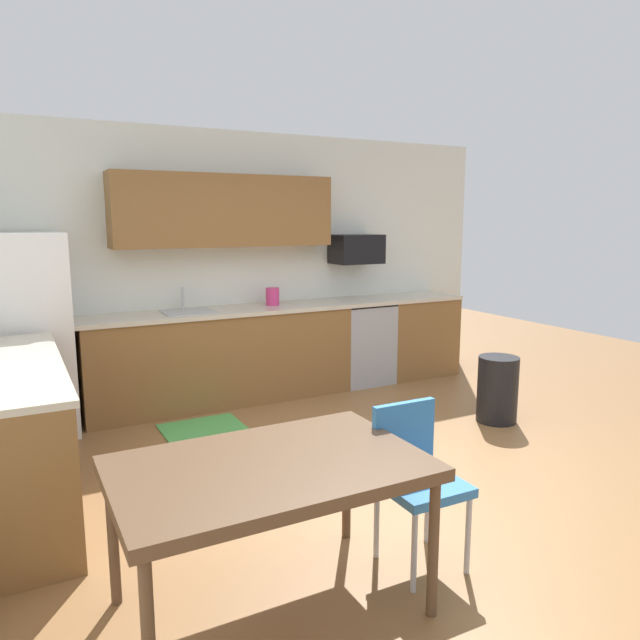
{
  "coord_description": "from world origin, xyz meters",
  "views": [
    {
      "loc": [
        -2.25,
        -3.23,
        1.82
      ],
      "look_at": [
        0.0,
        1.0,
        1.0
      ],
      "focal_mm": 33.14,
      "sensor_mm": 36.0,
      "label": 1
    }
  ],
  "objects_px": {
    "refrigerator": "(22,336)",
    "kettle": "(273,297)",
    "trash_bin": "(498,389)",
    "microwave": "(356,249)",
    "chair_near_table": "(415,471)",
    "oven_range": "(360,342)",
    "dining_table": "(269,475)"
  },
  "relations": [
    {
      "from": "chair_near_table",
      "to": "dining_table",
      "type": "bearing_deg",
      "value": -178.09
    },
    {
      "from": "microwave",
      "to": "kettle",
      "type": "bearing_deg",
      "value": -177.25
    },
    {
      "from": "trash_bin",
      "to": "kettle",
      "type": "xyz_separation_m",
      "value": [
        -1.43,
        1.78,
        0.72
      ]
    },
    {
      "from": "chair_near_table",
      "to": "trash_bin",
      "type": "height_order",
      "value": "chair_near_table"
    },
    {
      "from": "chair_near_table",
      "to": "oven_range",
      "type": "bearing_deg",
      "value": 62.84
    },
    {
      "from": "oven_range",
      "to": "microwave",
      "type": "relative_size",
      "value": 1.69
    },
    {
      "from": "microwave",
      "to": "dining_table",
      "type": "bearing_deg",
      "value": -126.87
    },
    {
      "from": "microwave",
      "to": "oven_range",
      "type": "bearing_deg",
      "value": -90.0
    },
    {
      "from": "oven_range",
      "to": "chair_near_table",
      "type": "xyz_separation_m",
      "value": [
        -1.62,
        -3.16,
        0.05
      ]
    },
    {
      "from": "oven_range",
      "to": "kettle",
      "type": "relative_size",
      "value": 4.55
    },
    {
      "from": "oven_range",
      "to": "chair_near_table",
      "type": "relative_size",
      "value": 1.07
    },
    {
      "from": "microwave",
      "to": "trash_bin",
      "type": "relative_size",
      "value": 0.9
    },
    {
      "from": "oven_range",
      "to": "microwave",
      "type": "distance_m",
      "value": 1.04
    },
    {
      "from": "refrigerator",
      "to": "trash_bin",
      "type": "xyz_separation_m",
      "value": [
        3.78,
        -1.65,
        -0.56
      ]
    },
    {
      "from": "chair_near_table",
      "to": "kettle",
      "type": "height_order",
      "value": "kettle"
    },
    {
      "from": "refrigerator",
      "to": "kettle",
      "type": "xyz_separation_m",
      "value": [
        2.34,
        0.13,
        0.16
      ]
    },
    {
      "from": "trash_bin",
      "to": "refrigerator",
      "type": "bearing_deg",
      "value": 156.43
    },
    {
      "from": "oven_range",
      "to": "microwave",
      "type": "height_order",
      "value": "microwave"
    },
    {
      "from": "refrigerator",
      "to": "chair_near_table",
      "type": "distance_m",
      "value": 3.57
    },
    {
      "from": "refrigerator",
      "to": "kettle",
      "type": "distance_m",
      "value": 2.35
    },
    {
      "from": "oven_range",
      "to": "microwave",
      "type": "bearing_deg",
      "value": 90.0
    },
    {
      "from": "refrigerator",
      "to": "microwave",
      "type": "height_order",
      "value": "refrigerator"
    },
    {
      "from": "chair_near_table",
      "to": "trash_bin",
      "type": "bearing_deg",
      "value": 35.45
    },
    {
      "from": "refrigerator",
      "to": "dining_table",
      "type": "bearing_deg",
      "value": -73.59
    },
    {
      "from": "trash_bin",
      "to": "kettle",
      "type": "relative_size",
      "value": 3.0
    },
    {
      "from": "refrigerator",
      "to": "kettle",
      "type": "height_order",
      "value": "refrigerator"
    },
    {
      "from": "oven_range",
      "to": "kettle",
      "type": "bearing_deg",
      "value": 177.25
    },
    {
      "from": "microwave",
      "to": "chair_near_table",
      "type": "relative_size",
      "value": 0.64
    },
    {
      "from": "refrigerator",
      "to": "oven_range",
      "type": "xyz_separation_m",
      "value": [
        3.38,
        0.08,
        -0.4
      ]
    },
    {
      "from": "trash_bin",
      "to": "kettle",
      "type": "distance_m",
      "value": 2.39
    },
    {
      "from": "dining_table",
      "to": "chair_near_table",
      "type": "relative_size",
      "value": 1.65
    },
    {
      "from": "microwave",
      "to": "dining_table",
      "type": "height_order",
      "value": "microwave"
    }
  ]
}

